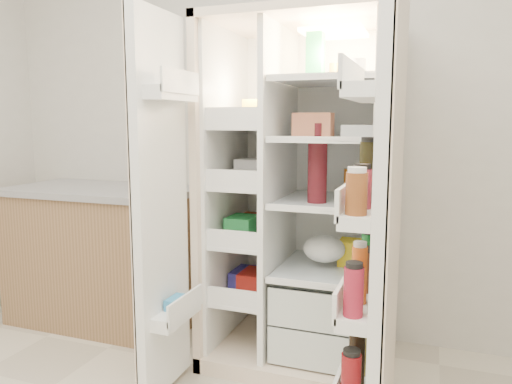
% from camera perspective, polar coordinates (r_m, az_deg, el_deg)
% --- Properties ---
extents(wall_back, '(4.00, 0.02, 2.70)m').
position_cam_1_polar(wall_back, '(2.94, 4.30, 9.57)').
color(wall_back, silver).
rests_on(wall_back, floor).
extents(refrigerator, '(0.92, 0.70, 1.80)m').
position_cam_1_polar(refrigerator, '(2.62, 5.78, -3.60)').
color(refrigerator, beige).
rests_on(refrigerator, floor).
extents(freezer_door, '(0.15, 0.40, 1.72)m').
position_cam_1_polar(freezer_door, '(2.23, -11.07, -1.92)').
color(freezer_door, white).
rests_on(freezer_door, floor).
extents(fridge_door, '(0.17, 0.58, 1.72)m').
position_cam_1_polar(fridge_door, '(1.84, 14.58, -4.99)').
color(fridge_door, white).
rests_on(fridge_door, floor).
extents(kitchen_counter, '(1.20, 0.64, 0.87)m').
position_cam_1_polar(kitchen_counter, '(3.28, -17.32, -7.03)').
color(kitchen_counter, '#8F6947').
rests_on(kitchen_counter, floor).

